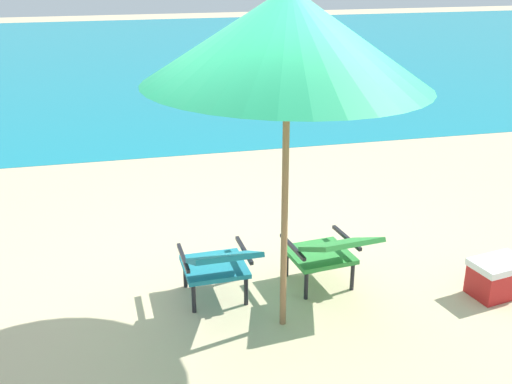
{
  "coord_description": "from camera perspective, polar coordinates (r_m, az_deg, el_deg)",
  "views": [
    {
      "loc": [
        -1.19,
        -4.63,
        2.8
      ],
      "look_at": [
        0.0,
        0.39,
        0.75
      ],
      "focal_mm": 43.6,
      "sensor_mm": 36.0,
      "label": 1
    }
  ],
  "objects": [
    {
      "name": "cooler_box",
      "position": [
        5.74,
        21.3,
        -7.29
      ],
      "size": [
        0.52,
        0.4,
        0.32
      ],
      "color": "red",
      "rests_on": "ground_plane"
    },
    {
      "name": "beach_umbrella_center",
      "position": [
        4.26,
        2.94,
        14.0
      ],
      "size": [
        2.68,
        2.68,
        2.58
      ],
      "color": "olive",
      "rests_on": "ground_plane"
    },
    {
      "name": "lounge_chair_right",
      "position": [
        5.3,
        6.72,
        -5.34
      ],
      "size": [
        0.64,
        0.93,
        0.68
      ],
      "color": "#338E3D",
      "rests_on": "ground_plane"
    },
    {
      "name": "ground_plane",
      "position": [
        9.15,
        -5.21,
        3.75
      ],
      "size": [
        40.0,
        40.0,
        0.0
      ],
      "primitive_type": "plane",
      "color": "#CCB78E"
    },
    {
      "name": "ocean_band",
      "position": [
        17.74,
        -9.51,
        12.3
      ],
      "size": [
        40.0,
        18.0,
        0.01
      ],
      "primitive_type": "cube",
      "color": "teal",
      "rests_on": "ground_plane"
    },
    {
      "name": "lounge_chair_left",
      "position": [
        5.08,
        -3.46,
        -6.52
      ],
      "size": [
        0.57,
        0.89,
        0.68
      ],
      "color": "teal",
      "rests_on": "ground_plane"
    }
  ]
}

